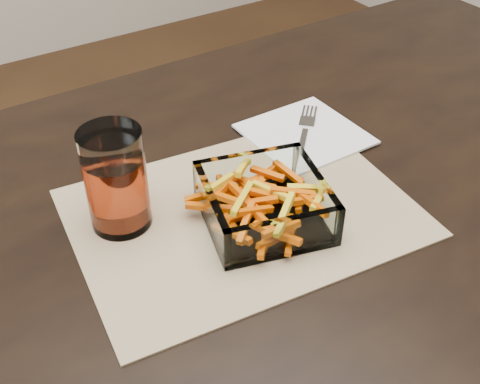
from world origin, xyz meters
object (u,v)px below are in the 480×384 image
dining_table (279,237)px  tumbler (116,183)px  glass_bowl (264,205)px  fork (305,133)px

dining_table → tumbler: size_ratio=11.41×
dining_table → tumbler: 0.28m
glass_bowl → tumbler: 0.19m
dining_table → glass_bowl: bearing=-146.0°
dining_table → fork: 0.18m
glass_bowl → fork: bearing=37.6°
glass_bowl → fork: glass_bowl is taller
tumbler → fork: bearing=5.6°
dining_table → glass_bowl: size_ratio=8.37×
tumbler → dining_table: bearing=-15.6°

